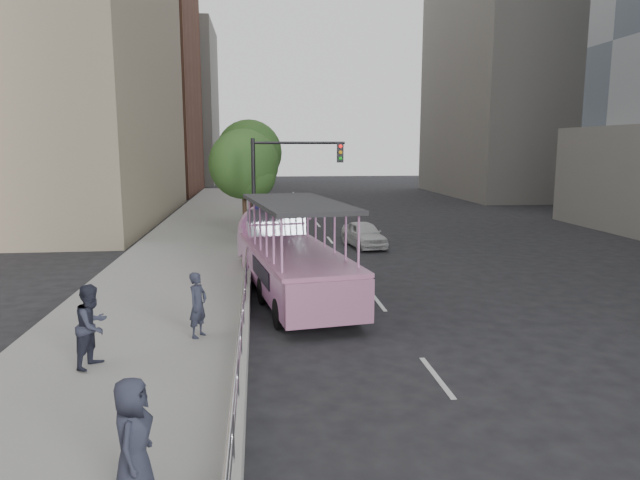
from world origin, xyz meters
TOP-DOWN VIEW (x-y plane):
  - ground at (0.00, 0.00)m, footprint 160.00×160.00m
  - sidewalk at (-5.75, 10.00)m, footprint 5.50×80.00m
  - kerb_wall at (-3.12, 2.00)m, footprint 0.24×30.00m
  - guardrail at (-3.12, 2.00)m, footprint 0.07×22.00m
  - duck_boat at (-1.75, 5.44)m, footprint 3.80×9.87m
  - car at (2.38, 13.83)m, footprint 1.99×3.81m
  - pedestrian_near at (-4.20, 0.32)m, footprint 0.61×0.69m
  - pedestrian_mid at (-6.18, -1.34)m, footprint 0.93×1.04m
  - pedestrian_far at (-4.37, -6.12)m, footprint 0.57×0.84m
  - parking_sign at (-2.72, 8.76)m, footprint 0.26×0.57m
  - traffic_signal at (-1.70, 12.50)m, footprint 4.20×0.32m
  - street_tree_near at (-3.30, 15.93)m, footprint 3.52×3.52m
  - street_tree_far at (-3.10, 21.93)m, footprint 3.97×3.97m
  - midrise_brick at (-18.00, 48.00)m, footprint 18.00×16.00m
  - midrise_stone_a at (26.00, 42.00)m, footprint 20.00×20.00m
  - midrise_stone_b at (-16.00, 64.00)m, footprint 16.00×14.00m

SIDE VIEW (x-z plane):
  - ground at x=0.00m, z-range 0.00..0.00m
  - sidewalk at x=-5.75m, z-range 0.00..0.30m
  - kerb_wall at x=-3.12m, z-range 0.30..0.66m
  - car at x=2.38m, z-range 0.00..1.24m
  - pedestrian_near at x=-4.20m, z-range 0.30..1.89m
  - pedestrian_far at x=-4.37m, z-range 0.30..1.96m
  - guardrail at x=-3.12m, z-range 0.79..1.50m
  - pedestrian_mid at x=-6.18m, z-range 0.30..2.06m
  - duck_boat at x=-1.75m, z-range -0.41..2.79m
  - parking_sign at x=-2.72m, z-range 0.35..3.09m
  - traffic_signal at x=-1.70m, z-range 0.90..6.10m
  - street_tree_near at x=-3.30m, z-range 0.96..6.68m
  - street_tree_far at x=-3.10m, z-range 1.08..7.53m
  - midrise_stone_b at x=-16.00m, z-range 0.00..20.00m
  - midrise_brick at x=-18.00m, z-range 0.00..26.00m
  - midrise_stone_a at x=26.00m, z-range 0.00..32.00m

